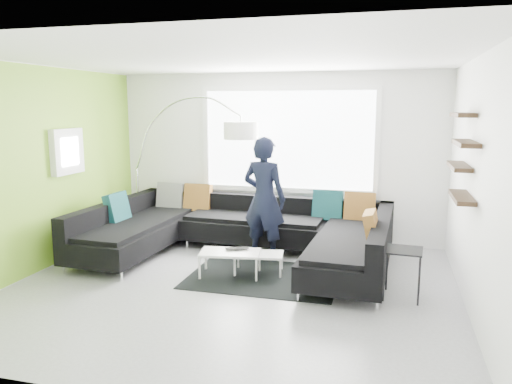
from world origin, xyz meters
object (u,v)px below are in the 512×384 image
coffee_table (245,262)px  side_table (402,273)px  person (264,199)px  laptop (238,250)px  arc_lamp (137,169)px  sectional_sofa (237,235)px

coffee_table → side_table: bearing=-17.4°
coffee_table → person: person is taller
laptop → side_table: bearing=-34.7°
coffee_table → laptop: 0.20m
person → coffee_table: bearing=96.5°
arc_lamp → side_table: arc_lamp is taller
person → laptop: 0.99m
side_table → sectional_sofa: bearing=160.7°
coffee_table → side_table: size_ratio=1.72×
sectional_sofa → person: size_ratio=2.40×
side_table → person: (-1.96, 1.06, 0.61)m
side_table → person: size_ratio=0.33×
coffee_table → person: size_ratio=0.56×
coffee_table → laptop: bearing=-171.6°
arc_lamp → side_table: (4.34, -1.65, -0.91)m
sectional_sofa → arc_lamp: arc_lamp is taller
sectional_sofa → laptop: bearing=-70.0°
sectional_sofa → side_table: size_ratio=7.38×
coffee_table → arc_lamp: size_ratio=0.42×
arc_lamp → person: arc_lamp is taller
arc_lamp → sectional_sofa: bearing=-10.4°
side_table → coffee_table: bearing=171.7°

